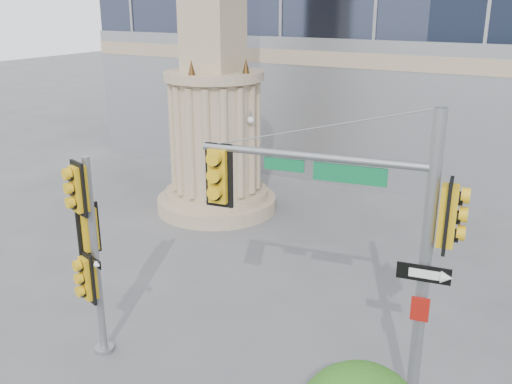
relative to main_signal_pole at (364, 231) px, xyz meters
The scene contains 3 objects.
monument 11.56m from the main_signal_pole, 136.84° to the left, with size 4.40×4.40×16.60m.
main_signal_pole is the anchor object (origin of this frame).
secondary_signal_pole 5.75m from the main_signal_pole, 168.29° to the right, with size 0.77×0.72×4.49m.
Camera 1 is at (5.23, -7.67, 7.44)m, focal length 40.00 mm.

